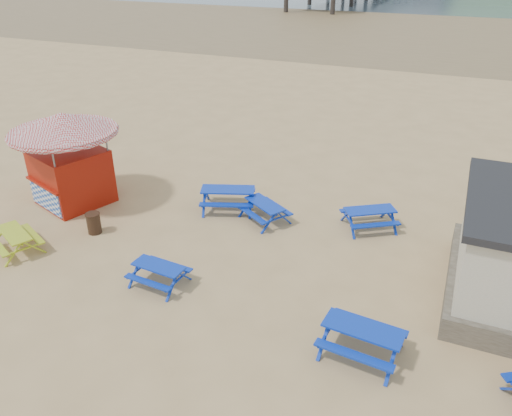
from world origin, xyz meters
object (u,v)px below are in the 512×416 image
at_px(picnic_table_blue_a, 228,199).
at_px(ice_cream_kiosk, 67,147).
at_px(picnic_table_yellow, 16,241).
at_px(litter_bin, 94,223).
at_px(picnic_table_blue_b, 265,212).

relative_size(picnic_table_blue_a, ice_cream_kiosk, 0.48).
distance_m(picnic_table_yellow, litter_bin, 2.56).
height_order(picnic_table_yellow, ice_cream_kiosk, ice_cream_kiosk).
bearing_deg(picnic_table_blue_b, litter_bin, -116.01).
bearing_deg(picnic_table_yellow, picnic_table_blue_a, 72.20).
height_order(picnic_table_blue_a, litter_bin, picnic_table_blue_a).
bearing_deg(picnic_table_blue_a, picnic_table_yellow, -153.68).
bearing_deg(ice_cream_kiosk, picnic_table_blue_b, 30.50).
height_order(picnic_table_yellow, litter_bin, litter_bin).
bearing_deg(picnic_table_blue_a, ice_cream_kiosk, 177.12).
bearing_deg(picnic_table_blue_a, litter_bin, -155.80).
bearing_deg(ice_cream_kiosk, litter_bin, -17.18).
height_order(picnic_table_blue_a, picnic_table_blue_b, picnic_table_blue_a).
distance_m(picnic_table_blue_a, picnic_table_yellow, 7.60).
xyz_separation_m(picnic_table_blue_a, picnic_table_blue_b, (1.66, -0.32, -0.07)).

